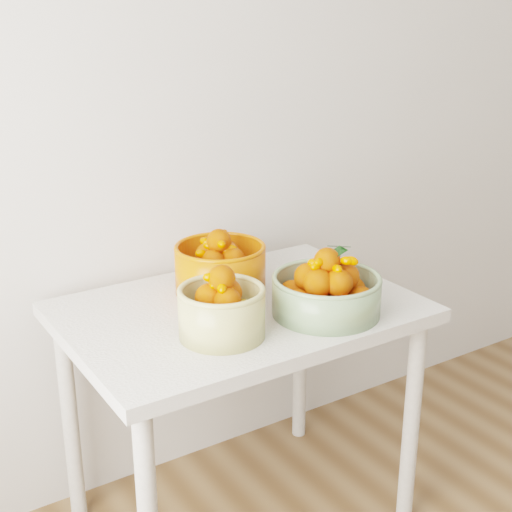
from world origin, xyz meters
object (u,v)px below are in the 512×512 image
object	(u,v)px
bowl_cream	(222,310)
bowl_green	(326,291)
bowl_orange	(221,267)
table	(240,336)

from	to	relation	value
bowl_cream	bowl_green	bearing A→B (deg)	-6.04
bowl_green	bowl_orange	world-z (taller)	same
table	bowl_orange	distance (m)	0.22
bowl_green	bowl_orange	distance (m)	0.35
table	bowl_orange	bearing A→B (deg)	84.97
bowl_green	table	bearing A→B (deg)	134.52
table	bowl_orange	size ratio (longest dim) A/B	3.59
table	bowl_cream	bearing A→B (deg)	-134.18
bowl_cream	bowl_orange	xyz separation A→B (m)	(0.15, 0.27, 0.00)
table	bowl_orange	xyz separation A→B (m)	(0.01, 0.13, 0.17)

